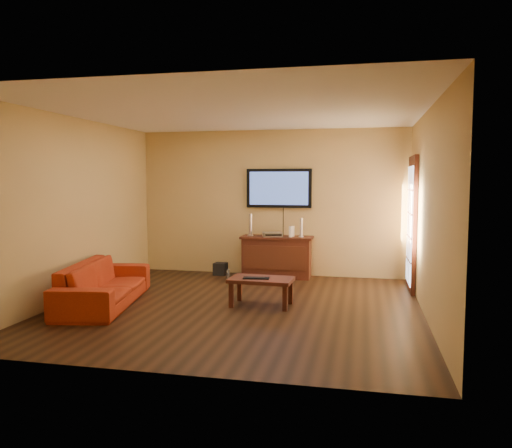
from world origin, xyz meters
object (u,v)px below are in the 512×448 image
(media_console, at_px, (277,257))
(av_receiver, at_px, (272,234))
(television, at_px, (279,188))
(keyboard, at_px, (256,278))
(sofa, at_px, (104,276))
(speaker_left, at_px, (250,226))
(coffee_table, at_px, (261,282))
(speaker_right, at_px, (301,228))
(bottle, at_px, (228,275))
(game_console, at_px, (292,231))
(subwoofer, at_px, (220,269))

(media_console, xyz_separation_m, av_receiver, (-0.08, -0.04, 0.41))
(television, relative_size, av_receiver, 3.50)
(keyboard, bearing_deg, sofa, -170.64)
(speaker_left, bearing_deg, sofa, -121.80)
(coffee_table, distance_m, speaker_right, 2.21)
(media_console, relative_size, coffee_table, 1.44)
(bottle, bearing_deg, media_console, 27.00)
(speaker_right, xyz_separation_m, keyboard, (-0.36, -2.18, -0.50))
(media_console, height_order, speaker_right, speaker_right)
(sofa, height_order, av_receiver, av_receiver)
(bottle, bearing_deg, coffee_table, -60.59)
(bottle, bearing_deg, sofa, -120.38)
(game_console, xyz_separation_m, bottle, (-1.09, -0.40, -0.76))
(coffee_table, bearing_deg, game_console, 86.50)
(speaker_left, distance_m, bottle, 0.99)
(speaker_right, xyz_separation_m, game_console, (-0.17, -0.01, -0.06))
(game_console, relative_size, subwoofer, 0.87)
(media_console, height_order, subwoofer, media_console)
(sofa, relative_size, av_receiver, 6.01)
(subwoofer, distance_m, keyboard, 2.46)
(coffee_table, height_order, av_receiver, av_receiver)
(media_console, distance_m, television, 1.26)
(television, relative_size, speaker_left, 2.99)
(television, height_order, speaker_left, television)
(av_receiver, relative_size, game_console, 1.75)
(speaker_right, bearing_deg, game_console, -177.02)
(subwoofer, height_order, keyboard, keyboard)
(sofa, height_order, bottle, sofa)
(coffee_table, xyz_separation_m, speaker_left, (-0.64, 2.11, 0.60))
(av_receiver, height_order, keyboard, av_receiver)
(speaker_right, relative_size, subwoofer, 1.51)
(av_receiver, xyz_separation_m, subwoofer, (-0.99, 0.02, -0.68))
(sofa, distance_m, speaker_right, 3.59)
(media_console, xyz_separation_m, keyboard, (0.08, -2.18, 0.03))
(game_console, bearing_deg, speaker_right, 23.31)
(television, xyz_separation_m, bottle, (-0.81, -0.62, -1.53))
(speaker_left, bearing_deg, media_console, 1.27)
(speaker_left, bearing_deg, speaker_right, 0.51)
(media_console, xyz_separation_m, bottle, (-0.81, -0.42, -0.29))
(av_receiver, xyz_separation_m, keyboard, (0.16, -2.14, -0.38))
(media_console, height_order, speaker_left, speaker_left)
(media_console, distance_m, bottle, 0.96)
(speaker_left, relative_size, speaker_right, 1.18)
(media_console, relative_size, subwoofer, 5.72)
(media_console, bearing_deg, keyboard, -87.83)
(speaker_right, height_order, game_console, speaker_right)
(game_console, bearing_deg, speaker_left, -159.70)
(television, xyz_separation_m, speaker_left, (-0.49, -0.22, -0.69))
(coffee_table, bearing_deg, media_console, 93.93)
(av_receiver, bearing_deg, subwoofer, 159.34)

